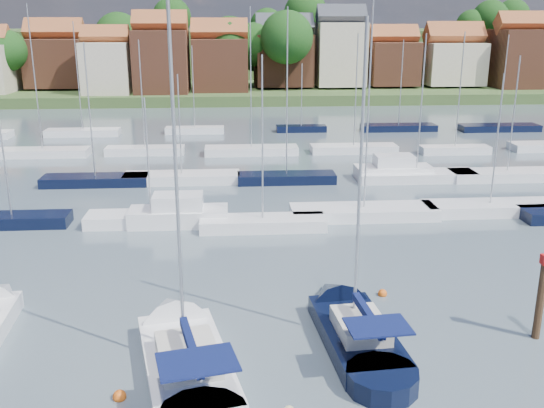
{
  "coord_description": "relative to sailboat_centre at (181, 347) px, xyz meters",
  "views": [
    {
      "loc": [
        -1.54,
        -21.47,
        13.92
      ],
      "look_at": [
        0.96,
        14.0,
        3.21
      ],
      "focal_mm": 40.0,
      "sensor_mm": 36.0,
      "label": 1
    }
  ],
  "objects": [
    {
      "name": "ground",
      "position": [
        3.85,
        37.77,
        -0.35
      ],
      "size": [
        260.0,
        260.0,
        0.0
      ],
      "primitive_type": "plane",
      "color": "#44505C",
      "rests_on": "ground"
    },
    {
      "name": "sailboat_navy",
      "position": [
        7.7,
        1.54,
        0.01
      ],
      "size": [
        3.83,
        11.28,
        15.37
      ],
      "rotation": [
        0.0,
        0.0,
        1.65
      ],
      "color": "black",
      "rests_on": "ground"
    },
    {
      "name": "timber_piling",
      "position": [
        16.15,
        0.26,
        0.7
      ],
      "size": [
        0.4,
        0.4,
        6.33
      ],
      "color": "#4C331E",
      "rests_on": "ground"
    },
    {
      "name": "marina_field",
      "position": [
        5.76,
        32.92,
        0.08
      ],
      "size": [
        79.62,
        41.41,
        15.93
      ],
      "color": "white",
      "rests_on": "ground"
    },
    {
      "name": "far_shore_town",
      "position": [
        6.08,
        130.44,
        4.26
      ],
      "size": [
        212.46,
        90.0,
        22.27
      ],
      "color": "#3C5329",
      "rests_on": "ground"
    },
    {
      "name": "buoy_c",
      "position": [
        -2.13,
        -3.17,
        -0.35
      ],
      "size": [
        0.53,
        0.53,
        0.53
      ],
      "primitive_type": "sphere",
      "color": "#D85914",
      "rests_on": "ground"
    },
    {
      "name": "sailboat_centre",
      "position": [
        0.0,
        0.0,
        0.0
      ],
      "size": [
        5.88,
        12.93,
        16.95
      ],
      "rotation": [
        0.0,
        0.0,
        1.78
      ],
      "color": "white",
      "rests_on": "ground"
    },
    {
      "name": "buoy_e",
      "position": [
        10.23,
        5.2,
        -0.35
      ],
      "size": [
        0.49,
        0.49,
        0.49
      ],
      "primitive_type": "sphere",
      "color": "#D85914",
      "rests_on": "ground"
    }
  ]
}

